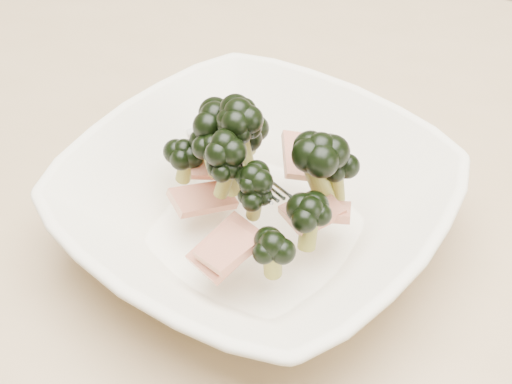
# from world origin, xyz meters

# --- Properties ---
(dining_table) EXTENTS (1.20, 0.80, 0.75)m
(dining_table) POSITION_xyz_m (0.00, 0.00, 0.65)
(dining_table) COLOR tan
(dining_table) RESTS_ON ground
(broccoli_dish) EXTENTS (0.37, 0.37, 0.13)m
(broccoli_dish) POSITION_xyz_m (-0.01, -0.07, 0.79)
(broccoli_dish) COLOR #ECE3C8
(broccoli_dish) RESTS_ON dining_table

